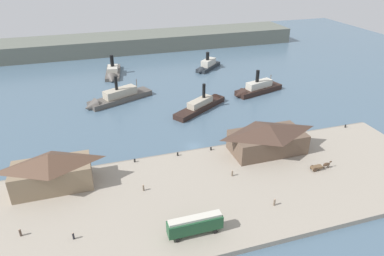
{
  "coord_description": "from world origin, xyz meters",
  "views": [
    {
      "loc": [
        -26.12,
        -81.68,
        50.44
      ],
      "look_at": [
        1.77,
        7.2,
        2.0
      ],
      "focal_mm": 32.78,
      "sensor_mm": 36.0,
      "label": 1
    }
  ],
  "objects": [
    {
      "name": "mooring_post_center_west",
      "position": [
        47.08,
        -4.98,
        1.65
      ],
      "size": [
        0.44,
        0.44,
        0.9
      ],
      "primitive_type": "cylinder",
      "color": "black",
      "rests_on": "quay_promenade"
    },
    {
      "name": "street_tram",
      "position": [
        -10.45,
        -33.66,
        3.61
      ],
      "size": [
        10.74,
        2.55,
        4.09
      ],
      "color": "#1E4C2D",
      "rests_on": "quay_promenade"
    },
    {
      "name": "ferry_departing_north",
      "position": [
        -15.35,
        67.86,
        1.24
      ],
      "size": [
        8.77,
        22.32,
        10.47
      ],
      "color": "#514C47",
      "rests_on": "ground"
    },
    {
      "name": "ferry_moored_west",
      "position": [
        -18.03,
        38.4,
        1.6
      ],
      "size": [
        26.13,
        15.62,
        11.37
      ],
      "color": "#514C47",
      "rests_on": "ground"
    },
    {
      "name": "pedestrian_walking_west",
      "position": [
        -17.46,
        -17.39,
        1.93
      ],
      "size": [
        0.4,
        0.4,
        1.6
      ],
      "color": "#6B5B4C",
      "rests_on": "quay_promenade"
    },
    {
      "name": "horse_cart",
      "position": [
        25.96,
        -22.05,
        2.13
      ],
      "size": [
        5.71,
        1.38,
        1.87
      ],
      "color": "brown",
      "rests_on": "quay_promenade"
    },
    {
      "name": "quay_promenade",
      "position": [
        0.0,
        -22.0,
        0.6
      ],
      "size": [
        110.0,
        36.0,
        1.2
      ],
      "primitive_type": "cube",
      "color": "#9E9384",
      "rests_on": "ground"
    },
    {
      "name": "ferry_moored_east",
      "position": [
        26.83,
        64.39,
        1.73
      ],
      "size": [
        15.67,
        14.93,
        9.24
      ],
      "color": "#23282D",
      "rests_on": "ground"
    },
    {
      "name": "far_headland",
      "position": [
        0.0,
        110.0,
        4.0
      ],
      "size": [
        180.0,
        24.0,
        8.0
      ],
      "primitive_type": "cube",
      "color": "#60665B",
      "rests_on": "ground"
    },
    {
      "name": "ferry_shed_east_terminal",
      "position": [
        17.48,
        -10.07,
        5.24
      ],
      "size": [
        19.76,
        10.63,
        7.95
      ],
      "color": "brown",
      "rests_on": "quay_promenade"
    },
    {
      "name": "seawall_edge",
      "position": [
        0.0,
        -3.6,
        0.5
      ],
      "size": [
        110.0,
        0.8,
        1.0
      ],
      "primitive_type": "cube",
      "color": "gray",
      "rests_on": "ground"
    },
    {
      "name": "ferry_outer_harbor",
      "position": [
        34.55,
        31.27,
        1.65
      ],
      "size": [
        22.23,
        10.93,
        10.54
      ],
      "color": "black",
      "rests_on": "ground"
    },
    {
      "name": "ferry_approaching_east",
      "position": [
        11.65,
        24.37,
        1.44
      ],
      "size": [
        23.45,
        17.46,
        10.07
      ],
      "color": "black",
      "rests_on": "ground"
    },
    {
      "name": "mooring_post_east",
      "position": [
        3.22,
        -5.31,
        1.65
      ],
      "size": [
        0.44,
        0.44,
        0.9
      ],
      "primitive_type": "cylinder",
      "color": "black",
      "rests_on": "quay_promenade"
    },
    {
      "name": "pedestrian_near_west_shed",
      "position": [
        -32.76,
        -28.1,
        1.91
      ],
      "size": [
        0.38,
        0.38,
        1.55
      ],
      "color": "#232328",
      "rests_on": "quay_promenade"
    },
    {
      "name": "pedestrian_by_tram",
      "position": [
        3.96,
        -18.14,
        1.93
      ],
      "size": [
        0.4,
        0.4,
        1.6
      ],
      "color": "#6B5B4C",
      "rests_on": "quay_promenade"
    },
    {
      "name": "ground_plane",
      "position": [
        0.0,
        0.0,
        0.0
      ],
      "size": [
        320.0,
        320.0,
        0.0
      ],
      "primitive_type": "plane",
      "color": "slate"
    },
    {
      "name": "mooring_post_west",
      "position": [
        -17.48,
        -4.99,
        1.65
      ],
      "size": [
        0.44,
        0.44,
        0.9
      ],
      "primitive_type": "cylinder",
      "color": "black",
      "rests_on": "quay_promenade"
    },
    {
      "name": "pedestrian_near_cart",
      "position": [
        8.27,
        -30.79,
        1.99
      ],
      "size": [
        0.43,
        0.43,
        1.72
      ],
      "color": "#6B5B4C",
      "rests_on": "quay_promenade"
    },
    {
      "name": "mooring_post_center_east",
      "position": [
        -6.14,
        -5.32,
        1.65
      ],
      "size": [
        0.44,
        0.44,
        0.9
      ],
      "primitive_type": "cylinder",
      "color": "black",
      "rests_on": "quay_promenade"
    },
    {
      "name": "pedestrian_standing_center",
      "position": [
        -42.42,
        -24.22,
        1.98
      ],
      "size": [
        0.42,
        0.42,
        1.71
      ],
      "color": "#4C3D33",
      "rests_on": "quay_promenade"
    },
    {
      "name": "ferry_shed_customs_shed",
      "position": [
        -36.76,
        -9.75,
        5.6
      ],
      "size": [
        17.48,
        9.0,
        8.66
      ],
      "color": "#847056",
      "rests_on": "quay_promenade"
    }
  ]
}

